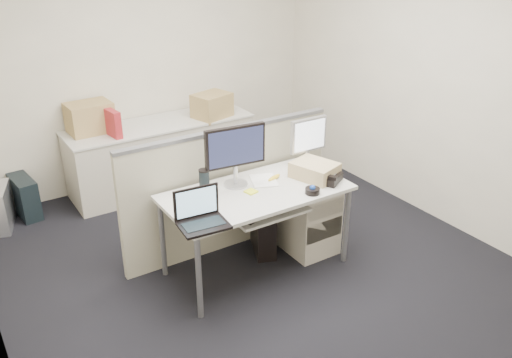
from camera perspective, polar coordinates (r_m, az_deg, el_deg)
floor at (r=4.71m, az=0.03°, el=-9.29°), size 4.00×4.50×0.01m
wall_back at (r=6.06m, az=-11.78°, el=12.11°), size 4.00×0.02×2.70m
wall_right at (r=5.41m, az=18.47°, el=9.83°), size 0.02×4.50×2.70m
desk at (r=4.37m, az=0.03°, el=-2.02°), size 1.50×0.75×0.73m
keyboard_tray at (r=4.26m, az=1.33°, el=-3.48°), size 0.62×0.32×0.02m
drawer_pedestal at (r=4.85m, az=5.20°, el=-3.77°), size 0.40×0.55×0.65m
cubicle_partition at (r=4.76m, az=-2.86°, el=-1.19°), size 2.00×0.06×1.10m
back_counter at (r=6.07m, az=-9.85°, el=2.45°), size 2.00×0.60×0.72m
monitor_main at (r=4.34m, az=-2.19°, el=2.39°), size 0.53×0.25×0.51m
monitor_small at (r=4.74m, az=5.50°, el=3.81°), size 0.36×0.18×0.43m
laptop at (r=3.79m, az=-5.60°, el=-3.33°), size 0.36×0.29×0.26m
trackball at (r=4.31m, az=5.96°, el=-1.25°), size 0.15×0.15×0.05m
desk_phone at (r=4.52m, az=7.68°, el=0.10°), size 0.27×0.25×0.07m
paper_stack at (r=4.50m, az=0.81°, el=-0.16°), size 0.28×0.31×0.01m
sticky_pad at (r=4.31m, az=-0.53°, el=-1.33°), size 0.10×0.10×0.01m
travel_mug at (r=4.32m, az=-5.46°, el=-0.22°), size 0.10×0.10×0.18m
banana at (r=4.53m, az=1.92°, el=0.15°), size 0.16×0.09×0.04m
cellphone at (r=4.46m, az=-2.22°, el=-0.46°), size 0.08×0.10×0.01m
manila_folders at (r=4.57m, az=6.19°, el=0.92°), size 0.37×0.42×0.13m
keyboard at (r=4.25m, az=0.48°, el=-3.16°), size 0.50×0.32×0.03m
pc_tower_desk at (r=4.84m, az=0.75°, el=-5.49°), size 0.31×0.45×0.39m
pc_tower_spare_dark at (r=5.88m, az=-23.16°, el=-1.73°), size 0.22×0.45×0.41m
pc_tower_spare_silver at (r=5.75m, az=-25.34°, el=-2.74°), size 0.30×0.48×0.41m
cardboard_box_left at (r=5.79m, az=-17.09°, el=6.11°), size 0.45×0.34×0.33m
cardboard_box_right at (r=6.02m, az=-4.66°, el=7.65°), size 0.46×0.40×0.28m
red_binder at (r=5.63m, az=-14.96°, el=5.67°), size 0.11×0.32×0.29m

